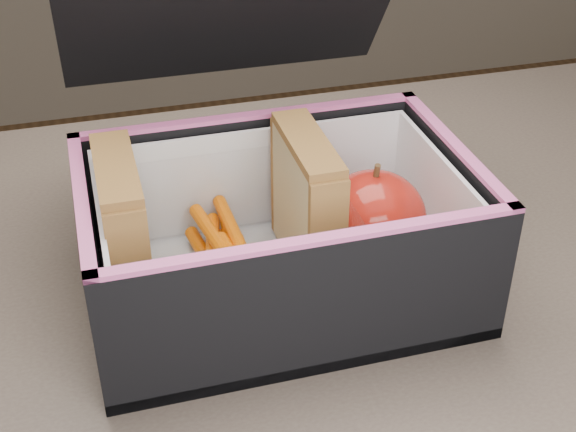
{
  "coord_description": "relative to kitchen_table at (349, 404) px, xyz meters",
  "views": [
    {
      "loc": [
        -0.17,
        -0.44,
        1.15
      ],
      "look_at": [
        -0.04,
        0.06,
        0.81
      ],
      "focal_mm": 50.0,
      "sensor_mm": 36.0,
      "label": 1
    }
  ],
  "objects": [
    {
      "name": "red_apple",
      "position": [
        0.03,
        0.05,
        0.15
      ],
      "size": [
        0.08,
        0.08,
        0.09
      ],
      "rotation": [
        0.0,
        0.0,
        -0.0
      ],
      "color": "maroon",
      "rests_on": "paper_napkin"
    },
    {
      "name": "lunch_bag",
      "position": [
        -0.05,
        0.05,
        0.15
      ],
      "size": [
        0.29,
        0.3,
        0.26
      ],
      "color": "black",
      "rests_on": "kitchen_table"
    },
    {
      "name": "paper_napkin",
      "position": [
        0.04,
        0.05,
        0.11
      ],
      "size": [
        0.08,
        0.08,
        0.01
      ],
      "primitive_type": "cube",
      "rotation": [
        0.0,
        0.0,
        0.01
      ],
      "color": "white",
      "rests_on": "lunch_bag"
    },
    {
      "name": "sandwich_right",
      "position": [
        -0.02,
        0.06,
        0.16
      ],
      "size": [
        0.03,
        0.1,
        0.11
      ],
      "color": "tan",
      "rests_on": "plastic_tub"
    },
    {
      "name": "kitchen_table",
      "position": [
        0.0,
        0.0,
        0.0
      ],
      "size": [
        1.2,
        0.8,
        0.75
      ],
      "color": "#66584C",
      "rests_on": "ground"
    },
    {
      "name": "plastic_tub",
      "position": [
        -0.09,
        0.06,
        0.14
      ],
      "size": [
        0.19,
        0.13,
        0.08
      ],
      "primitive_type": null,
      "color": "white",
      "rests_on": "lunch_bag"
    },
    {
      "name": "carrot_sticks",
      "position": [
        -0.08,
        0.06,
        0.12
      ],
      "size": [
        0.04,
        0.14,
        0.03
      ],
      "color": "#CF6104",
      "rests_on": "plastic_tub"
    },
    {
      "name": "sandwich_left",
      "position": [
        -0.16,
        0.06,
        0.16
      ],
      "size": [
        0.03,
        0.1,
        0.11
      ],
      "color": "tan",
      "rests_on": "plastic_tub"
    }
  ]
}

